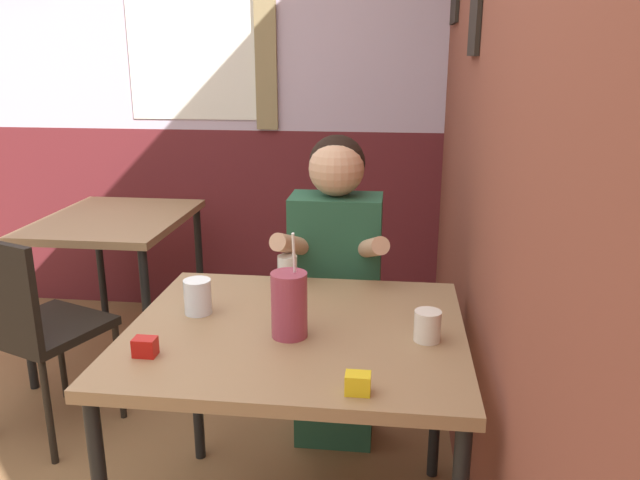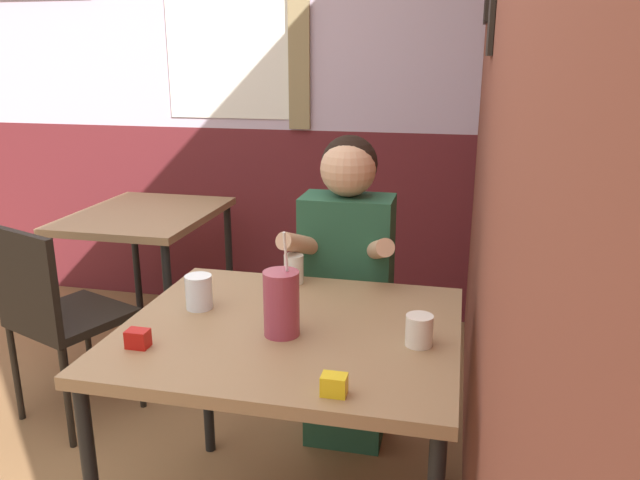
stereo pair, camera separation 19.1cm
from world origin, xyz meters
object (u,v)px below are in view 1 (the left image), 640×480
Objects in this scene: background_table at (116,234)px; chair_near_window at (30,321)px; cocktail_pitcher at (289,305)px; person_seated at (335,288)px; main_table at (296,348)px.

background_table is 0.96× the size of chair_near_window.
cocktail_pitcher is at bearing -48.80° from background_table.
chair_near_window reaches higher than background_table.
background_table is at bearing 152.58° from person_seated.
cocktail_pitcher reaches higher than main_table.
main_table is 3.18× the size of cocktail_pitcher.
cocktail_pitcher reaches higher than background_table.
chair_near_window is at bearing -173.25° from person_seated.
main_table is 1.16× the size of background_table.
person_seated reaches higher than main_table.
person_seated reaches higher than background_table.
person_seated reaches higher than chair_near_window.
person_seated is at bearing 83.93° from cocktail_pitcher.
cocktail_pitcher is at bearing -2.99° from chair_near_window.
background_table is (-1.10, 1.18, -0.02)m from main_table.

